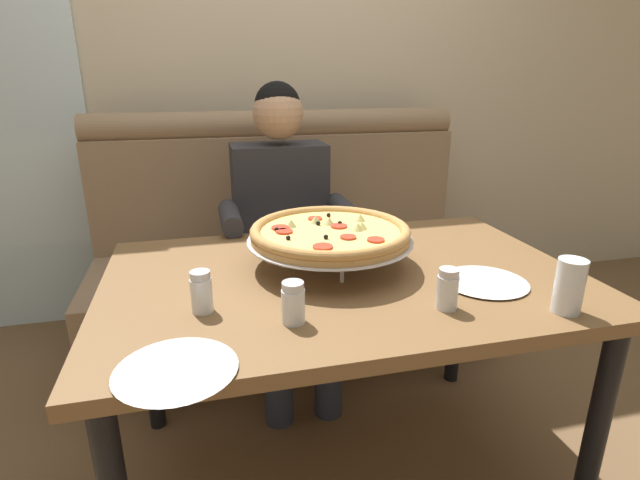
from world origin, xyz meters
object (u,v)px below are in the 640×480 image
object	(u,v)px
plate_near_right	(176,367)
shaker_parmesan	(202,295)
booth_bench	(289,266)
shaker_pepper_flakes	(293,306)
dining_table	(344,298)
diner_main	(284,221)
shaker_oregano	(447,292)
plate_near_left	(485,280)
pizza	(330,233)
drinking_glass	(569,289)

from	to	relation	value
plate_near_right	shaker_parmesan	bearing A→B (deg)	77.25
booth_bench	shaker_pepper_flakes	xyz separation A→B (m)	(-0.21, -1.19, 0.38)
booth_bench	dining_table	xyz separation A→B (m)	(0.00, -0.93, 0.26)
diner_main	shaker_oregano	world-z (taller)	diner_main
shaker_pepper_flakes	dining_table	bearing A→B (deg)	51.45
shaker_pepper_flakes	plate_near_left	xyz separation A→B (m)	(0.57, 0.09, -0.03)
pizza	plate_near_right	world-z (taller)	pizza
pizza	shaker_oregano	xyz separation A→B (m)	(0.21, -0.36, -0.06)
diner_main	plate_near_left	world-z (taller)	diner_main
plate_near_left	shaker_parmesan	bearing A→B (deg)	178.77
booth_bench	plate_near_right	size ratio (longest dim) A/B	7.41
shaker_pepper_flakes	drinking_glass	bearing A→B (deg)	-9.41
dining_table	diner_main	size ratio (longest dim) A/B	1.10
plate_near_left	plate_near_right	bearing A→B (deg)	-164.16
plate_near_left	drinking_glass	world-z (taller)	drinking_glass
dining_table	shaker_parmesan	xyz separation A→B (m)	(-0.42, -0.15, 0.13)
plate_near_right	plate_near_left	bearing A→B (deg)	15.84
pizza	shaker_pepper_flakes	bearing A→B (deg)	-118.41
shaker_pepper_flakes	shaker_parmesan	bearing A→B (deg)	152.31
shaker_pepper_flakes	shaker_parmesan	distance (m)	0.24
plate_near_left	shaker_pepper_flakes	bearing A→B (deg)	-170.73
diner_main	drinking_glass	world-z (taller)	diner_main
booth_bench	shaker_parmesan	size ratio (longest dim) A/B	16.98
booth_bench	dining_table	size ratio (longest dim) A/B	1.32
shaker_oregano	plate_near_right	world-z (taller)	shaker_oregano
shaker_parmesan	plate_near_right	size ratio (longest dim) A/B	0.44
diner_main	shaker_pepper_flakes	xyz separation A→B (m)	(-0.14, -0.92, 0.07)
dining_table	plate_near_left	distance (m)	0.41
plate_near_left	drinking_glass	distance (m)	0.23
plate_near_right	pizza	bearing A→B (deg)	46.88
shaker_parmesan	drinking_glass	distance (m)	0.91
shaker_pepper_flakes	shaker_oregano	world-z (taller)	shaker_oregano
booth_bench	plate_near_left	distance (m)	1.20
pizza	drinking_glass	xyz separation A→B (m)	(0.49, -0.45, -0.04)
plate_near_left	pizza	bearing A→B (deg)	148.49
dining_table	pizza	bearing A→B (deg)	107.64
pizza	shaker_pepper_flakes	world-z (taller)	pizza
shaker_parmesan	dining_table	bearing A→B (deg)	19.49
shaker_pepper_flakes	plate_near_right	world-z (taller)	shaker_pepper_flakes
diner_main	booth_bench	bearing A→B (deg)	76.18
pizza	plate_near_right	xyz separation A→B (m)	(-0.45, -0.48, -0.10)
pizza	plate_near_left	xyz separation A→B (m)	(0.39, -0.24, -0.10)
shaker_oregano	plate_near_left	xyz separation A→B (m)	(0.18, 0.12, -0.04)
shaker_parmesan	plate_near_left	world-z (taller)	shaker_parmesan
booth_bench	shaker_parmesan	world-z (taller)	booth_bench
drinking_glass	diner_main	bearing A→B (deg)	117.35
pizza	drinking_glass	size ratio (longest dim) A/B	3.64
dining_table	plate_near_right	size ratio (longest dim) A/B	5.62
plate_near_left	plate_near_right	size ratio (longest dim) A/B	0.98
plate_near_right	drinking_glass	size ratio (longest dim) A/B	1.78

